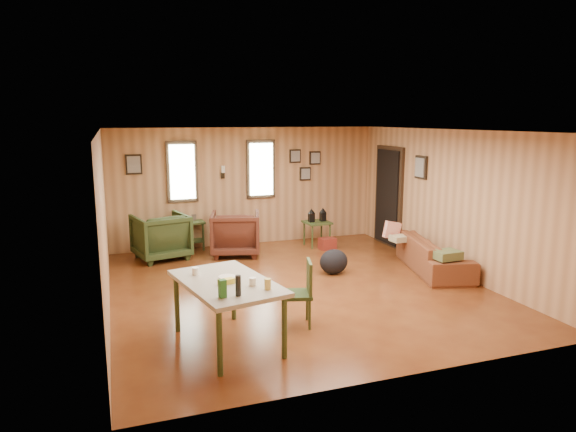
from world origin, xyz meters
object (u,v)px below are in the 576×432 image
object	(u,v)px
end_table	(189,230)
side_table	(317,220)
recliner_brown	(235,231)
recliner_green	(161,234)
sofa	(434,249)
dining_table	(227,287)

from	to	relation	value
end_table	side_table	bearing A→B (deg)	-13.27
recliner_brown	recliner_green	bearing A→B (deg)	7.51
recliner_brown	end_table	size ratio (longest dim) A/B	1.30
side_table	sofa	bearing A→B (deg)	-61.39
sofa	dining_table	bearing A→B (deg)	128.22
side_table	dining_table	xyz separation A→B (m)	(-2.75, -3.99, 0.16)
recliner_green	side_table	world-z (taller)	recliner_green
sofa	recliner_green	bearing A→B (deg)	76.70
side_table	recliner_brown	bearing A→B (deg)	-175.79
recliner_brown	side_table	distance (m)	1.74
recliner_brown	end_table	bearing A→B (deg)	-27.97
side_table	end_table	bearing A→B (deg)	166.73
sofa	dining_table	size ratio (longest dim) A/B	1.18
sofa	recliner_brown	size ratio (longest dim) A/B	2.10
end_table	dining_table	xyz separation A→B (m)	(-0.24, -4.58, 0.30)
side_table	recliner_green	bearing A→B (deg)	179.01
end_table	side_table	distance (m)	2.58
dining_table	end_table	bearing A→B (deg)	75.19
dining_table	sofa	bearing A→B (deg)	11.63
end_table	dining_table	size ratio (longest dim) A/B	0.43
sofa	recliner_brown	bearing A→B (deg)	69.08
sofa	recliner_brown	world-z (taller)	recliner_brown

